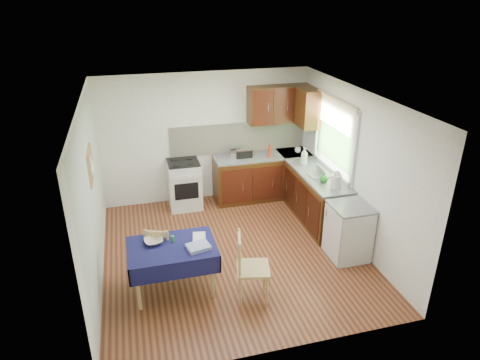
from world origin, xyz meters
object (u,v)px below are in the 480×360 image
object	(u,v)px
chair_far	(160,250)
dish_rack	(320,174)
toaster	(236,153)
sandwich_press	(243,152)
kettle	(336,180)
dining_table	(172,253)
chair_near	(249,265)

from	to	relation	value
chair_far	dish_rack	size ratio (longest dim) A/B	2.26
chair_far	toaster	distance (m)	2.76
sandwich_press	kettle	size ratio (longest dim) A/B	1.01
chair_far	kettle	size ratio (longest dim) A/B	2.85
dining_table	chair_near	bearing A→B (deg)	-20.05
toaster	dish_rack	world-z (taller)	toaster
chair_near	kettle	distance (m)	2.20
dining_table	toaster	distance (m)	2.93
chair_far	sandwich_press	bearing A→B (deg)	-109.06
chair_far	chair_near	world-z (taller)	chair_near
dining_table	chair_near	size ratio (longest dim) A/B	1.21
toaster	sandwich_press	distance (m)	0.15
dining_table	sandwich_press	world-z (taller)	sandwich_press
kettle	toaster	bearing A→B (deg)	125.52
sandwich_press	dish_rack	world-z (taller)	dish_rack
dining_table	chair_near	world-z (taller)	chair_near
chair_near	sandwich_press	xyz separation A→B (m)	(0.71, 2.92, 0.48)
toaster	kettle	xyz separation A→B (m)	(1.23, -1.73, 0.05)
sandwich_press	kettle	bearing A→B (deg)	-77.89
chair_far	dish_rack	world-z (taller)	dish_rack
chair_far	toaster	size ratio (longest dim) A/B	3.60
dining_table	chair_far	bearing A→B (deg)	116.02
dining_table	chair_far	size ratio (longest dim) A/B	1.37
dish_rack	toaster	bearing A→B (deg)	135.34
chair_near	dish_rack	bearing A→B (deg)	-33.06
chair_far	dining_table	bearing A→B (deg)	133.48
chair_far	sandwich_press	distance (m)	2.87
dish_rack	chair_far	bearing A→B (deg)	-161.44
chair_near	toaster	size ratio (longest dim) A/B	4.07
toaster	dish_rack	bearing A→B (deg)	-42.81
chair_far	dish_rack	distance (m)	3.05
chair_near	kettle	world-z (taller)	kettle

